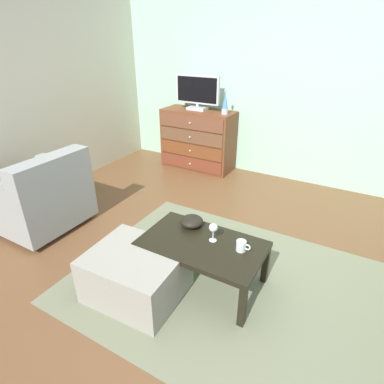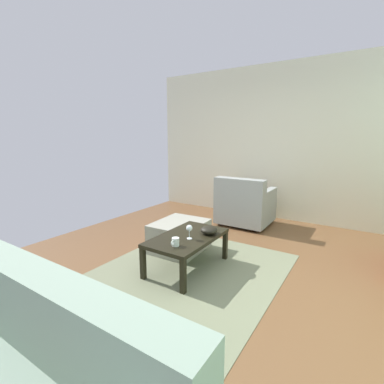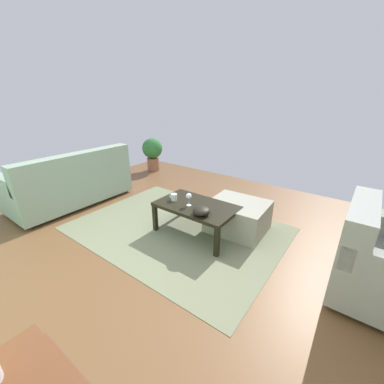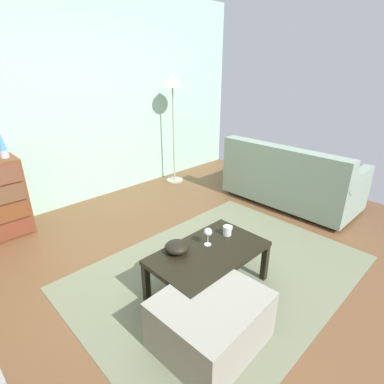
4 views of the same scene
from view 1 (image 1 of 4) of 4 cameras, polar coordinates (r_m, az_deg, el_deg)
name	(u,v)px [view 1 (image 1 of 4)]	position (r m, az deg, el deg)	size (l,w,h in m)	color
ground_plane	(221,267)	(2.94, 5.34, -13.41)	(5.86, 5.03, 0.05)	brown
wall_accent_rear	(301,78)	(4.46, 19.24, 19.04)	(5.86, 0.12, 2.75)	#A1D2B4
wall_plain_left	(2,85)	(4.15, -31.29, 16.30)	(0.12, 5.03, 2.75)	beige
area_rug	(233,286)	(2.73, 7.50, -16.59)	(2.60, 1.90, 0.01)	#6F7459
dresser	(198,140)	(4.81, 1.09, 9.50)	(1.08, 0.49, 0.88)	brown
tv	(197,92)	(4.69, 1.00, 17.77)	(0.68, 0.18, 0.48)	silver
lava_lamp	(225,103)	(4.44, 6.04, 15.73)	(0.09, 0.09, 0.33)	#B7B7BC
coffee_table	(202,247)	(2.54, 1.86, -10.06)	(0.97, 0.57, 0.39)	black
wine_glass	(213,228)	(2.47, 3.86, -6.58)	(0.07, 0.07, 0.16)	silver
mug	(241,246)	(2.43, 8.99, -9.66)	(0.11, 0.08, 0.08)	silver
bowl_decorative	(192,221)	(2.69, -0.05, -5.36)	(0.20, 0.20, 0.09)	black
armchair	(41,197)	(3.63, -25.73, -0.80)	(0.80, 0.83, 0.83)	#332319
ottoman	(136,274)	(2.56, -10.11, -14.49)	(0.70, 0.60, 0.39)	gray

